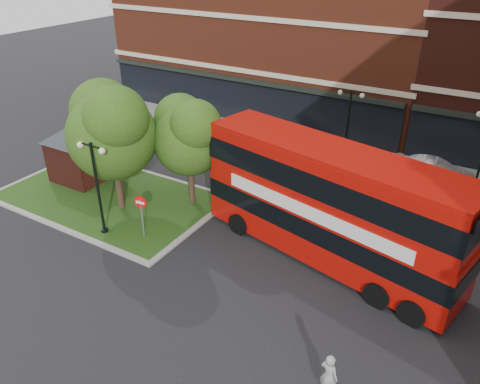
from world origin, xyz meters
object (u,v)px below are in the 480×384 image
Objects in this scene: bus at (330,198)px; car_silver at (287,135)px; car_white at (434,173)px; woman at (329,376)px.

car_silver is (-7.57, 11.52, -2.47)m from bus.
car_silver is at bearing 80.17° from car_white.
car_silver is at bearing -44.69° from woman.
bus is 8.14m from woman.
woman is 0.46× the size of car_silver.
woman is at bearing -54.69° from bus.
car_silver is at bearing 136.10° from bus.
bus is 14.01m from car_silver.
bus is 3.28× the size of car_silver.
bus is 10.95m from car_white.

